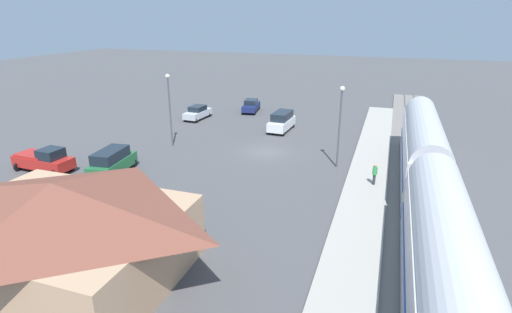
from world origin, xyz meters
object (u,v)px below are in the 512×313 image
sedan_navy (251,106)px  suv_green (112,162)px  sedan_silver (198,112)px  light_pole_lot_center (169,101)px  suv_white (282,121)px  light_pole_near_platform (340,117)px  passenger_train (430,186)px  pedestrian_on_platform (375,173)px  pickup_red (44,160)px  station_building (59,229)px

sedan_navy → suv_green: bearing=82.4°
sedan_silver → light_pole_lot_center: 11.84m
suv_green → suv_white: bearing=-119.4°
sedan_navy → light_pole_near_platform: 23.01m
sedan_silver → passenger_train: bearing=142.4°
sedan_navy → passenger_train: bearing=128.7°
pedestrian_on_platform → sedan_navy: 27.69m
suv_white → light_pole_near_platform: bearing=128.7°
light_pole_near_platform → light_pole_lot_center: size_ratio=0.98×
suv_green → suv_white: 20.31m
pedestrian_on_platform → suv_green: suv_green is taller
sedan_silver → sedan_navy: (-5.19, -6.10, 0.00)m
passenger_train → suv_white: 23.70m
suv_white → pickup_red: size_ratio=0.91×
sedan_silver → light_pole_lot_center: light_pole_lot_center is taller
suv_green → sedan_silver: suv_green is taller
pickup_red → light_pole_lot_center: (-6.85, -9.76, 3.65)m
pedestrian_on_platform → sedan_navy: (17.75, -21.25, -0.40)m
sedan_navy → light_pole_lot_center: light_pole_lot_center is taller
passenger_train → pedestrian_on_platform: 6.40m
suv_green → pickup_red: suv_green is taller
light_pole_near_platform → light_pole_lot_center: light_pole_lot_center is taller
sedan_navy → light_pole_near_platform: bearing=129.3°
suv_white → light_pole_near_platform: size_ratio=0.69×
station_building → light_pole_near_platform: size_ratio=1.74×
sedan_silver → pedestrian_on_platform: bearing=146.6°
light_pole_lot_center → sedan_silver: bearing=-76.7°
sedan_navy → suv_white: bearing=130.1°
passenger_train → suv_white: size_ratio=6.96×
suv_white → light_pole_lot_center: (9.18, 9.19, 3.53)m
pickup_red → light_pole_lot_center: bearing=-125.1°
pedestrian_on_platform → light_pole_lot_center: light_pole_lot_center is taller
sedan_navy → light_pole_near_platform: (-14.38, 17.57, 3.71)m
station_building → sedan_navy: bearing=-85.2°
sedan_silver → station_building: bearing=104.8°
sedan_silver → pickup_red: pickup_red is taller
passenger_train → light_pole_lot_center: bearing=-21.6°
station_building → suv_green: 13.98m
station_building → light_pole_lot_center: 21.64m
sedan_navy → pickup_red: size_ratio=0.86×
station_building → sedan_silver: station_building is taller
pickup_red → light_pole_near_platform: size_ratio=0.76×
sedan_silver → light_pole_lot_center: (-2.59, 10.91, 3.80)m
light_pole_lot_center → pedestrian_on_platform: bearing=168.2°
sedan_navy → pickup_red: 28.39m
pedestrian_on_platform → suv_white: size_ratio=0.34×
pedestrian_on_platform → suv_green: 21.56m
light_pole_lot_center → station_building: bearing=105.6°
sedan_silver → light_pole_near_platform: 22.98m
passenger_train → sedan_silver: size_ratio=7.53×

